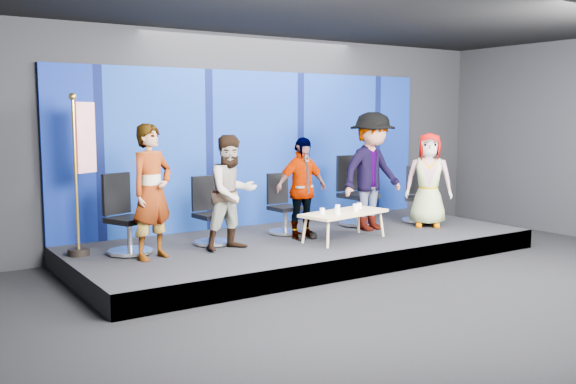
% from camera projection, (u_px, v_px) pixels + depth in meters
% --- Properties ---
extents(ground, '(10.00, 10.00, 0.00)m').
position_uv_depth(ground, '(421.00, 294.00, 7.81)').
color(ground, black).
rests_on(ground, ground).
extents(room_walls, '(10.02, 8.02, 3.51)m').
position_uv_depth(room_walls, '(426.00, 93.00, 7.52)').
color(room_walls, black).
rests_on(room_walls, ground).
extents(riser, '(7.00, 3.00, 0.30)m').
position_uv_depth(riser, '(304.00, 247.00, 9.87)').
color(riser, black).
rests_on(riser, ground).
extents(backdrop, '(7.00, 0.08, 2.60)m').
position_uv_depth(backdrop, '(256.00, 149.00, 10.90)').
color(backdrop, navy).
rests_on(backdrop, riser).
extents(chair_a, '(0.80, 0.80, 1.09)m').
position_uv_depth(chair_a, '(127.00, 228.00, 8.66)').
color(chair_a, silver).
rests_on(chair_a, riser).
extents(panelist_a, '(0.75, 0.63, 1.76)m').
position_uv_depth(panelist_a, '(152.00, 192.00, 8.31)').
color(panelist_a, black).
rests_on(panelist_a, riser).
extents(chair_b, '(0.60, 0.60, 0.99)m').
position_uv_depth(chair_b, '(211.00, 222.00, 9.31)').
color(chair_b, silver).
rests_on(chair_b, riser).
extents(panelist_b, '(0.83, 0.67, 1.60)m').
position_uv_depth(panelist_b, '(232.00, 193.00, 8.89)').
color(panelist_b, black).
rests_on(panelist_b, riser).
extents(chair_c, '(0.57, 0.57, 0.95)m').
position_uv_depth(chair_c, '(283.00, 214.00, 10.15)').
color(chair_c, silver).
rests_on(chair_c, riser).
extents(panelist_c, '(0.92, 0.43, 1.54)m').
position_uv_depth(panelist_c, '(302.00, 188.00, 9.68)').
color(panelist_c, black).
rests_on(panelist_c, riser).
extents(chair_d, '(0.74, 0.74, 1.18)m').
position_uv_depth(chair_d, '(356.00, 202.00, 10.94)').
color(chair_d, silver).
rests_on(chair_d, riser).
extents(panelist_d, '(1.31, 0.84, 1.92)m').
position_uv_depth(panelist_d, '(372.00, 171.00, 10.41)').
color(panelist_d, black).
rests_on(panelist_d, riser).
extents(chair_e, '(0.78, 0.78, 0.97)m').
position_uv_depth(chair_e, '(417.00, 204.00, 11.28)').
color(chair_e, silver).
rests_on(chair_e, riser).
extents(panelist_e, '(0.91, 0.89, 1.58)m').
position_uv_depth(panelist_e, '(429.00, 180.00, 10.74)').
color(panelist_e, black).
rests_on(panelist_e, riser).
extents(coffee_table, '(1.49, 0.85, 0.43)m').
position_uv_depth(coffee_table, '(344.00, 214.00, 9.61)').
color(coffee_table, tan).
rests_on(coffee_table, riser).
extents(mug_a, '(0.07, 0.07, 0.09)m').
position_uv_depth(mug_a, '(322.00, 211.00, 9.37)').
color(mug_a, white).
rests_on(mug_a, coffee_table).
extents(mug_b, '(0.08, 0.08, 0.10)m').
position_uv_depth(mug_b, '(337.00, 211.00, 9.33)').
color(mug_b, white).
rests_on(mug_b, coffee_table).
extents(mug_c, '(0.07, 0.07, 0.09)m').
position_uv_depth(mug_c, '(338.00, 208.00, 9.72)').
color(mug_c, white).
rests_on(mug_c, coffee_table).
extents(mug_d, '(0.09, 0.09, 0.10)m').
position_uv_depth(mug_d, '(356.00, 207.00, 9.69)').
color(mug_d, white).
rests_on(mug_d, coffee_table).
extents(mug_e, '(0.07, 0.07, 0.09)m').
position_uv_depth(mug_e, '(359.00, 206.00, 9.93)').
color(mug_e, white).
rests_on(mug_e, coffee_table).
extents(flag_stand, '(0.47, 0.33, 2.16)m').
position_uv_depth(flag_stand, '(82.00, 170.00, 8.56)').
color(flag_stand, black).
rests_on(flag_stand, riser).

